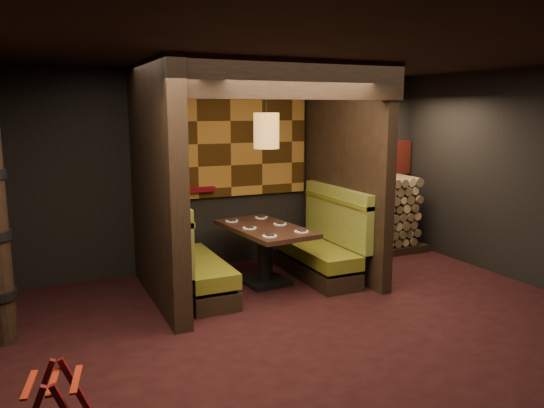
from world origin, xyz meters
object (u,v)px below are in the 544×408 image
Objects in this scene: booth_bench_right at (322,248)px; firewood_stack at (374,216)px; booth_bench_left at (190,264)px; dining_table at (265,244)px; pendant_lamp at (266,131)px.

booth_bench_right is 1.54m from firewood_stack.
booth_bench_left is 1.00× the size of booth_bench_right.
firewood_stack is (2.22, 0.68, 0.06)m from dining_table.
firewood_stack is at bearing 27.35° from booth_bench_right.
pendant_lamp is 0.60× the size of firewood_stack.
dining_table is at bearing -162.90° from firewood_stack.
pendant_lamp is 2.74m from firewood_stack.
pendant_lamp is at bearing -1.80° from booth_bench_left.
booth_bench_right is at bearing -152.65° from firewood_stack.
booth_bench_left is 3.33m from firewood_stack.
booth_bench_left and booth_bench_right have the same top height.
booth_bench_left is 1.04m from dining_table.
dining_table is 1.49m from pendant_lamp.
booth_bench_right is 1.02× the size of dining_table.
dining_table is 0.90× the size of firewood_stack.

